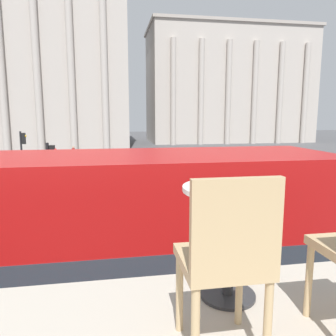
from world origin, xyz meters
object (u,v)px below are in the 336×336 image
car_maroon (187,162)px  cafe_chair_0 (226,257)px  plaza_building_right (227,86)px  pedestrian_black (147,165)px  car_silver (69,168)px  pedestrian_red (74,153)px  traffic_light_near (51,175)px  traffic_light_mid (23,152)px  pedestrian_white (205,196)px  plaza_building_left (18,60)px  cafe_dining_table (230,217)px  double_decker_bus (54,254)px

car_maroon → cafe_chair_0: bearing=101.0°
plaza_building_right → pedestrian_black: size_ratio=18.84×
car_silver → pedestrian_red: 8.28m
car_silver → pedestrian_black: bearing=105.8°
traffic_light_near → car_silver: (-0.97, 12.87, -1.75)m
car_maroon → pedestrian_red: pedestrian_red is taller
plaza_building_right → pedestrian_red: (-25.91, -26.69, -9.39)m
traffic_light_mid → pedestrian_red: (1.65, 12.84, -1.51)m
car_silver → pedestrian_white: (7.77, -11.65, 0.29)m
plaza_building_left → traffic_light_near: 42.01m
cafe_dining_table → car_silver: cafe_dining_table is taller
car_silver → pedestrian_red: (-0.50, 8.26, 0.30)m
pedestrian_white → car_silver: bearing=30.0°
plaza_building_right → car_maroon: size_ratio=7.19×
traffic_light_near → car_silver: bearing=94.3°
cafe_dining_table → car_silver: size_ratio=0.17×
double_decker_bus → traffic_light_near: size_ratio=2.83×
car_maroon → pedestrian_black: size_ratio=2.62×
cafe_chair_0 → traffic_light_mid: 21.48m
plaza_building_right → pedestrian_white: (-17.64, -46.60, -9.40)m
plaza_building_right → car_silver: (-25.41, -34.95, -9.70)m
plaza_building_left → cafe_chair_0: bearing=-74.9°
cafe_dining_table → pedestrian_red: 33.32m
traffic_light_mid → pedestrian_black: (8.34, 3.97, -1.60)m
double_decker_bus → car_silver: size_ratio=2.52×
cafe_dining_table → plaza_building_right: plaza_building_right is taller
traffic_light_mid → car_maroon: 14.05m
car_maroon → pedestrian_red: 12.21m
traffic_light_near → pedestrian_red: 21.23m
cafe_chair_0 → plaza_building_right: (21.46, 60.05, 6.24)m
traffic_light_near → pedestrian_red: bearing=94.0°
cafe_dining_table → car_maroon: size_ratio=0.17×
plaza_building_right → double_decker_bus: bearing=-112.6°
traffic_light_near → pedestrian_red: traffic_light_near is taller
car_maroon → traffic_light_near: bearing=82.4°
plaza_building_left → pedestrian_white: (17.66, -38.00, -11.91)m
cafe_dining_table → pedestrian_black: (2.03, 23.97, -3.26)m
plaza_building_right → plaza_building_left: bearing=-166.3°
traffic_light_mid → pedestrian_white: (9.92, -7.08, -1.52)m
cafe_chair_0 → pedestrian_white: size_ratio=0.53×
traffic_light_near → car_silver: 13.02m
double_decker_bus → car_maroon: (7.73, 22.63, -1.60)m
double_decker_bus → pedestrian_red: 28.92m
plaza_building_left → pedestrian_black: bearing=-59.2°
cafe_chair_0 → car_maroon: 28.13m
cafe_chair_0 → car_silver: 25.64m
traffic_light_near → car_silver: size_ratio=0.89×
pedestrian_red → pedestrian_black: bearing=-86.8°
plaza_building_left → traffic_light_near: size_ratio=8.55×
plaza_building_right → traffic_light_mid: (-27.57, -39.52, -7.88)m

